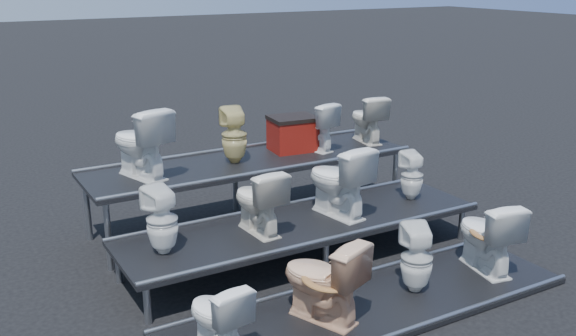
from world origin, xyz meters
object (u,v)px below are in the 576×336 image
toilet_8 (140,142)px  toilet_10 (314,126)px  toilet_2 (417,258)px  red_crate (293,135)px  toilet_4 (162,220)px  toilet_7 (412,175)px  toilet_11 (367,118)px  toilet_9 (234,135)px  toilet_6 (338,180)px  toilet_5 (258,200)px  toilet_3 (487,235)px  toilet_1 (322,279)px  toilet_0 (217,316)px

toilet_8 → toilet_10: size_ratio=1.27×
toilet_2 → red_crate: (0.15, 2.73, 0.65)m
toilet_8 → toilet_4: bearing=63.7°
toilet_4 → toilet_7: toilet_4 is taller
toilet_11 → toilet_9: bearing=8.7°
toilet_6 → toilet_7: size_ratio=1.40×
toilet_2 → toilet_7: toilet_7 is taller
toilet_2 → toilet_5: size_ratio=0.98×
toilet_3 → toilet_10: size_ratio=1.23×
toilet_3 → toilet_1: bearing=10.8°
toilet_1 → toilet_11: 3.61m
toilet_6 → toilet_11: 1.91m
red_crate → toilet_0: bearing=-124.5°
toilet_4 → toilet_8: bearing=-113.2°
toilet_9 → toilet_11: toilet_9 is taller
toilet_5 → toilet_10: size_ratio=1.11×
toilet_1 → toilet_2: size_ratio=1.15×
toilet_1 → toilet_10: bearing=-142.8°
toilet_3 → toilet_4: toilet_4 is taller
toilet_0 → toilet_8: 2.75m
toilet_0 → red_crate: 3.65m
toilet_9 → toilet_11: bearing=-171.3°
toilet_6 → toilet_9: size_ratio=1.20×
toilet_0 → toilet_5: size_ratio=0.92×
toilet_5 → toilet_10: bearing=-142.8°
toilet_0 → toilet_3: toilet_3 is taller
toilet_1 → toilet_4: size_ratio=1.17×
toilet_3 → toilet_8: size_ratio=0.97×
toilet_3 → toilet_4: bearing=-11.6°
toilet_4 → toilet_9: bearing=-151.1°
toilet_10 → toilet_11: bearing=166.8°
toilet_0 → toilet_2: bearing=171.0°
toilet_5 → toilet_8: (-0.85, 1.30, 0.46)m
toilet_0 → toilet_11: size_ratio=0.99×
toilet_9 → toilet_4: bearing=51.3°
toilet_8 → toilet_10: bearing=163.2°
toilet_0 → red_crate: (2.32, 2.73, 0.68)m
red_crate → toilet_11: bearing=-0.6°
toilet_0 → toilet_9: size_ratio=0.94×
toilet_4 → toilet_0: bearing=76.6°
toilet_9 → toilet_11: size_ratio=1.05×
toilet_11 → toilet_7: bearing=87.2°
toilet_9 → toilet_10: toilet_9 is taller
toilet_2 → toilet_6: bearing=-65.5°
toilet_6 → toilet_10: bearing=-119.5°
toilet_5 → toilet_8: toilet_8 is taller
toilet_7 → toilet_11: toilet_11 is taller
toilet_1 → toilet_7: 2.52m
toilet_1 → toilet_10: size_ratio=1.25×
toilet_7 → toilet_9: toilet_9 is taller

